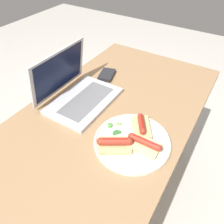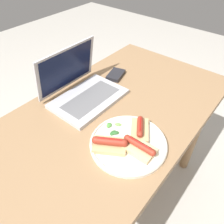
{
  "view_description": "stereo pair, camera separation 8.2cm",
  "coord_description": "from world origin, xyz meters",
  "views": [
    {
      "loc": [
        -0.55,
        -0.36,
        1.32
      ],
      "look_at": [
        -0.03,
        -0.04,
        0.77
      ],
      "focal_mm": 35.0,
      "sensor_mm": 36.0,
      "label": 1
    },
    {
      "loc": [
        -0.5,
        -0.43,
        1.32
      ],
      "look_at": [
        -0.03,
        -0.04,
        0.77
      ],
      "focal_mm": 35.0,
      "sensor_mm": 36.0,
      "label": 2
    }
  ],
  "objects": [
    {
      "name": "external_drive",
      "position": [
        0.24,
        0.16,
        0.72
      ],
      "size": [
        0.12,
        0.09,
        0.02
      ],
      "rotation": [
        0.0,
        0.0,
        0.28
      ],
      "color": "#232328",
      "rests_on": "desk"
    },
    {
      "name": "sausage_toast_left",
      "position": [
        -0.14,
        -0.12,
        0.74
      ],
      "size": [
        0.12,
        0.13,
        0.04
      ],
      "rotation": [
        0.0,
        0.0,
        5.27
      ],
      "color": "tan",
      "rests_on": "plate"
    },
    {
      "name": "ground_plane",
      "position": [
        0.0,
        0.0,
        0.0
      ],
      "size": [
        6.0,
        6.0,
        0.0
      ],
      "primitive_type": "plane",
      "color": "#B7B2A8"
    },
    {
      "name": "sausage_toast_right",
      "position": [
        -0.08,
        -0.21,
        0.74
      ],
      "size": [
        0.07,
        0.12,
        0.04
      ],
      "rotation": [
        0.0,
        0.0,
        1.58
      ],
      "color": "#D6B784",
      "rests_on": "plate"
    },
    {
      "name": "sausage_toast_middle",
      "position": [
        -0.01,
        -0.16,
        0.74
      ],
      "size": [
        0.13,
        0.11,
        0.04
      ],
      "rotation": [
        0.0,
        0.0,
        3.71
      ],
      "color": "tan",
      "rests_on": "plate"
    },
    {
      "name": "salad_pile",
      "position": [
        -0.06,
        -0.07,
        0.73
      ],
      "size": [
        0.07,
        0.07,
        0.01
      ],
      "color": "#387A33",
      "rests_on": "plate"
    },
    {
      "name": "laptop",
      "position": [
        0.02,
        0.16,
        0.75
      ],
      "size": [
        0.31,
        0.25,
        0.22
      ],
      "color": "#B7B7BC",
      "rests_on": "desk"
    },
    {
      "name": "desk",
      "position": [
        0.0,
        0.0,
        0.62
      ],
      "size": [
        1.19,
        0.65,
        0.71
      ],
      "color": "#93704C",
      "rests_on": "ground_plane"
    },
    {
      "name": "plate",
      "position": [
        -0.08,
        -0.16,
        0.72
      ],
      "size": [
        0.27,
        0.27,
        0.02
      ],
      "color": "silver",
      "rests_on": "desk"
    }
  ]
}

